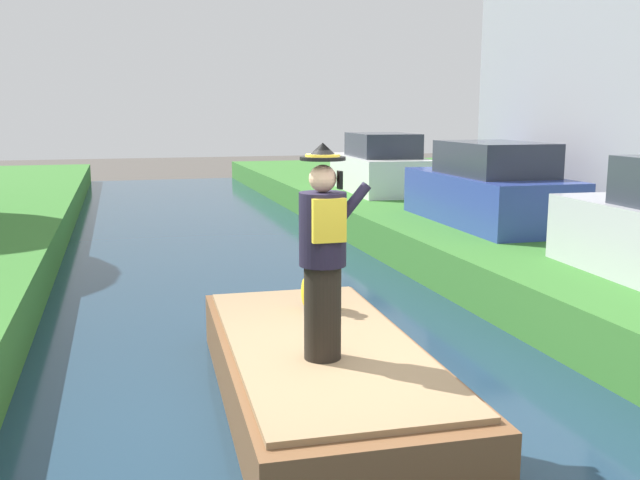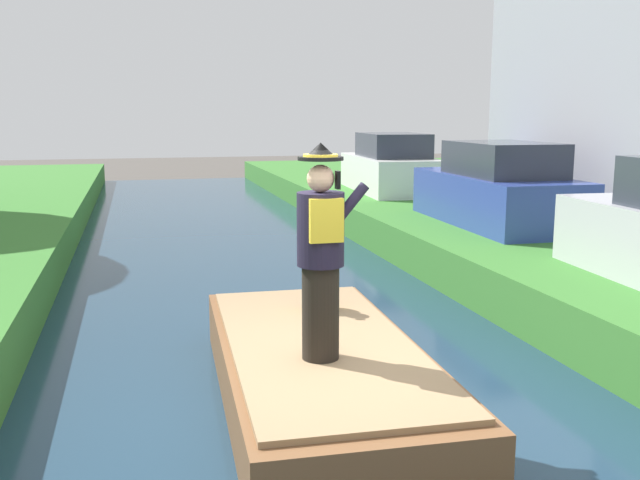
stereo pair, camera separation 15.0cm
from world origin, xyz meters
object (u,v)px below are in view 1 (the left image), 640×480
parked_car_white (380,167)px  parrot_plush (318,288)px  person_pirate (323,253)px  boat (320,372)px  parked_car_blue (489,189)px

parked_car_white → parrot_plush: bearing=-114.0°
parrot_plush → person_pirate: bearing=-104.1°
boat → person_pirate: bearing=-103.1°
boat → parked_car_blue: 7.38m
person_pirate → parked_car_white: (4.90, 11.64, -0.23)m
person_pirate → parked_car_blue: bearing=43.7°
parrot_plush → parked_car_blue: bearing=44.9°
boat → parrot_plush: size_ratio=7.49×
boat → person_pirate: 1.32m
parked_car_blue → parked_car_white: same height
parked_car_white → parked_car_blue: bearing=-90.0°
person_pirate → parrot_plush: 1.66m
parrot_plush → parked_car_white: parked_car_white is taller
parked_car_blue → boat: bearing=-131.0°
boat → parked_car_white: (4.79, 11.17, 1.01)m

